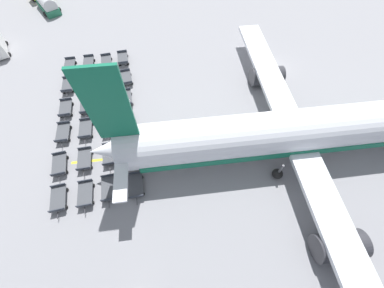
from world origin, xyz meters
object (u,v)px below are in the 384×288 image
at_px(baggage_dolly_row_near_col_a, 70,65).
at_px(baggage_dolly_row_far_col_e, 131,152).
at_px(baggage_dolly_row_mid_a_col_a, 89,63).
at_px(baggage_dolly_row_far_col_a, 123,58).
at_px(baggage_dolly_row_mid_a_col_c, 86,106).
at_px(baggage_dolly_row_near_col_c, 66,108).
at_px(baggage_dolly_row_mid_a_col_b, 87,83).
at_px(baggage_dolly_row_mid_b_col_f, 109,188).
at_px(baggage_dolly_row_near_col_d, 63,133).
at_px(baggage_dolly_row_far_col_b, 126,78).
at_px(baggage_dolly_row_mid_b_col_c, 106,102).
at_px(baggage_dolly_row_far_col_d, 128,122).
at_px(baggage_dolly_row_mid_a_col_e, 85,159).
at_px(baggage_dolly_row_far_col_f, 136,186).
at_px(baggage_dolly_row_mid_b_col_a, 106,62).
at_px(baggage_dolly_row_near_col_b, 68,85).
at_px(baggage_dolly_row_mid_a_col_d, 86,129).
at_px(baggage_dolly_row_near_col_e, 60,164).
at_px(baggage_dolly_row_mid_b_col_d, 108,126).
at_px(airplane, 308,131).
at_px(baggage_dolly_row_near_col_f, 58,198).
at_px(baggage_dolly_row_mid_b_col_b, 107,80).
at_px(baggage_dolly_row_mid_a_col_f, 85,194).
at_px(baggage_dolly_row_far_col_c, 126,98).
at_px(fuel_tanker_primary, 44,0).
at_px(baggage_dolly_row_mid_b_col_e, 110,154).

bearing_deg(baggage_dolly_row_near_col_a, baggage_dolly_row_far_col_e, 30.11).
distance_m(baggage_dolly_row_near_col_a, baggage_dolly_row_mid_a_col_a, 2.58).
bearing_deg(baggage_dolly_row_far_col_a, baggage_dolly_row_mid_a_col_c, -25.78).
bearing_deg(baggage_dolly_row_near_col_c, baggage_dolly_row_far_col_a, 142.90).
xyz_separation_m(baggage_dolly_row_mid_a_col_b, baggage_dolly_row_mid_b_col_f, (15.34, 3.94, 0.00)).
bearing_deg(baggage_dolly_row_near_col_d, baggage_dolly_row_far_col_b, 140.29).
height_order(baggage_dolly_row_mid_b_col_c, baggage_dolly_row_far_col_d, same).
relative_size(baggage_dolly_row_mid_a_col_e, baggage_dolly_row_far_col_f, 1.00).
relative_size(baggage_dolly_row_near_col_c, baggage_dolly_row_mid_b_col_a, 1.00).
bearing_deg(baggage_dolly_row_mid_b_col_c, baggage_dolly_row_far_col_d, 38.14).
height_order(baggage_dolly_row_near_col_b, baggage_dolly_row_mid_a_col_d, same).
distance_m(baggage_dolly_row_near_col_e, baggage_dolly_row_mid_a_col_b, 12.13).
height_order(baggage_dolly_row_mid_a_col_d, baggage_dolly_row_mid_b_col_d, same).
bearing_deg(baggage_dolly_row_near_col_a, baggage_dolly_row_mid_a_col_a, 95.47).
height_order(airplane, baggage_dolly_row_near_col_f, airplane).
relative_size(airplane, baggage_dolly_row_mid_a_col_b, 12.87).
xyz_separation_m(baggage_dolly_row_mid_a_col_e, baggage_dolly_row_far_col_b, (-12.10, 3.99, 0.00)).
bearing_deg(baggage_dolly_row_mid_b_col_b, baggage_dolly_row_mid_b_col_d, 5.51).
xyz_separation_m(baggage_dolly_row_near_col_e, baggage_dolly_row_far_col_f, (3.32, 7.99, 0.00)).
distance_m(baggage_dolly_row_near_col_a, baggage_dolly_row_mid_b_col_d, 12.98).
bearing_deg(airplane, baggage_dolly_row_mid_b_col_b, -121.14).
bearing_deg(baggage_dolly_row_mid_b_col_a, baggage_dolly_row_mid_a_col_f, -1.56).
height_order(baggage_dolly_row_near_col_f, baggage_dolly_row_far_col_c, same).
distance_m(baggage_dolly_row_near_col_d, baggage_dolly_row_mid_b_col_d, 5.04).
relative_size(baggage_dolly_row_near_col_e, baggage_dolly_row_far_col_e, 1.01).
xyz_separation_m(baggage_dolly_row_near_col_f, baggage_dolly_row_mid_a_col_b, (-15.83, 0.82, 0.00)).
xyz_separation_m(fuel_tanker_primary, baggage_dolly_row_mid_b_col_b, (20.63, 12.08, -0.80)).
bearing_deg(baggage_dolly_row_far_col_c, baggage_dolly_row_mid_b_col_b, -143.90).
distance_m(baggage_dolly_row_mid_b_col_d, baggage_dolly_row_far_col_a, 12.14).
distance_m(baggage_dolly_row_mid_a_col_f, baggage_dolly_row_mid_b_col_c, 11.98).
height_order(baggage_dolly_row_near_col_a, baggage_dolly_row_mid_b_col_d, same).
xyz_separation_m(baggage_dolly_row_near_col_b, baggage_dolly_row_mid_b_col_c, (3.62, 5.24, 0.00)).
bearing_deg(baggage_dolly_row_far_col_e, airplane, 85.94).
bearing_deg(baggage_dolly_row_mid_b_col_e, baggage_dolly_row_mid_a_col_a, -165.58).
relative_size(baggage_dolly_row_near_col_b, baggage_dolly_row_mid_b_col_e, 1.00).
height_order(baggage_dolly_row_mid_a_col_d, baggage_dolly_row_mid_b_col_b, same).
xyz_separation_m(baggage_dolly_row_mid_a_col_b, baggage_dolly_row_mid_b_col_e, (11.43, 3.74, 0.00)).
relative_size(baggage_dolly_row_near_col_c, baggage_dolly_row_mid_a_col_e, 1.00).
xyz_separation_m(baggage_dolly_row_mid_a_col_d, baggage_dolly_row_mid_b_col_b, (-8.05, 1.77, 0.00)).
xyz_separation_m(baggage_dolly_row_mid_a_col_c, baggage_dolly_row_mid_b_col_e, (7.40, 3.34, 0.00)).
xyz_separation_m(baggage_dolly_row_mid_a_col_d, baggage_dolly_row_far_col_c, (-4.33, 4.49, 0.00)).
relative_size(airplane, baggage_dolly_row_mid_a_col_e, 12.93).
bearing_deg(baggage_dolly_row_mid_a_col_a, baggage_dolly_row_near_col_d, -6.95).
relative_size(baggage_dolly_row_mid_a_col_b, baggage_dolly_row_mid_b_col_e, 1.00).
bearing_deg(baggage_dolly_row_mid_a_col_d, baggage_dolly_row_mid_a_col_c, -174.28).
bearing_deg(fuel_tanker_primary, baggage_dolly_row_far_col_f, 23.92).
relative_size(baggage_dolly_row_near_col_a, baggage_dolly_row_mid_b_col_f, 0.99).
height_order(baggage_dolly_row_mid_b_col_e, baggage_dolly_row_mid_b_col_f, same).
distance_m(baggage_dolly_row_far_col_d, baggage_dolly_row_far_col_e, 4.18).
distance_m(baggage_dolly_row_near_col_b, baggage_dolly_row_near_col_c, 4.08).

